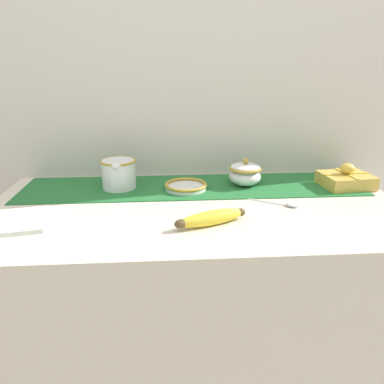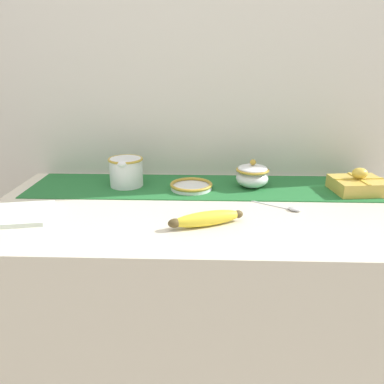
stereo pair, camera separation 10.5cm
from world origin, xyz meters
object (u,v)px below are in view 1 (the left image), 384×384
at_px(small_dish, 186,186).
at_px(sugar_bowl, 245,174).
at_px(banana, 211,218).
at_px(gift_box, 346,179).
at_px(napkin_stack, 13,222).
at_px(cream_pitcher, 119,173).
at_px(spoon, 288,205).

bearing_deg(small_dish, sugar_bowl, 8.03).
bearing_deg(sugar_bowl, banana, -115.89).
distance_m(banana, gift_box, 0.55).
relative_size(sugar_bowl, gift_box, 0.64).
height_order(small_dish, napkin_stack, small_dish).
bearing_deg(cream_pitcher, banana, -49.49).
distance_m(sugar_bowl, napkin_stack, 0.71).
height_order(cream_pitcher, gift_box, cream_pitcher).
relative_size(small_dish, spoon, 0.93).
height_order(small_dish, banana, banana).
distance_m(napkin_stack, gift_box, 1.02).
bearing_deg(banana, gift_box, 29.53).
distance_m(banana, spoon, 0.27).
distance_m(sugar_bowl, spoon, 0.22).
distance_m(sugar_bowl, gift_box, 0.33).
relative_size(cream_pitcher, sugar_bowl, 1.22).
bearing_deg(sugar_bowl, cream_pitcher, 179.88).
bearing_deg(sugar_bowl, napkin_stack, -157.86).
bearing_deg(gift_box, spoon, -147.27).
bearing_deg(small_dish, spoon, -30.10).
bearing_deg(gift_box, small_dish, 178.99).
height_order(sugar_bowl, small_dish, sugar_bowl).
bearing_deg(gift_box, sugar_bowl, 173.53).
relative_size(cream_pitcher, spoon, 0.89).
relative_size(banana, gift_box, 1.17).
distance_m(small_dish, spoon, 0.33).
relative_size(banana, napkin_stack, 1.20).
xyz_separation_m(cream_pitcher, sugar_bowl, (0.42, -0.00, -0.01)).
bearing_deg(small_dish, napkin_stack, -152.43).
relative_size(cream_pitcher, small_dish, 0.96).
bearing_deg(cream_pitcher, gift_box, -2.94).
relative_size(small_dish, napkin_stack, 0.84).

